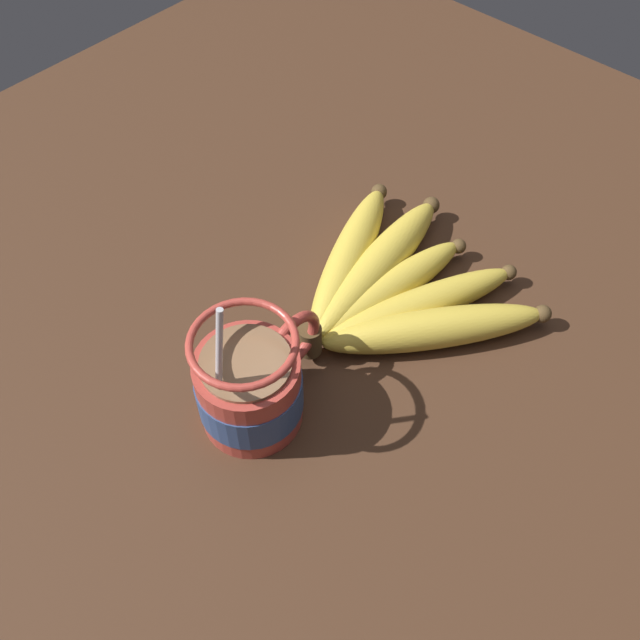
% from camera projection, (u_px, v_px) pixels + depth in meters
% --- Properties ---
extents(table, '(1.09, 1.09, 0.03)m').
position_uv_depth(table, '(338.00, 357.00, 0.63)').
color(table, '#422819').
rests_on(table, ground).
extents(coffee_mug, '(0.12, 0.08, 0.15)m').
position_uv_depth(coffee_mug, '(251.00, 386.00, 0.55)').
color(coffee_mug, '#B23D33').
rests_on(coffee_mug, table).
extents(banana_bunch, '(0.22, 0.23, 0.04)m').
position_uv_depth(banana_bunch, '(393.00, 288.00, 0.64)').
color(banana_bunch, '#4C381E').
rests_on(banana_bunch, table).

